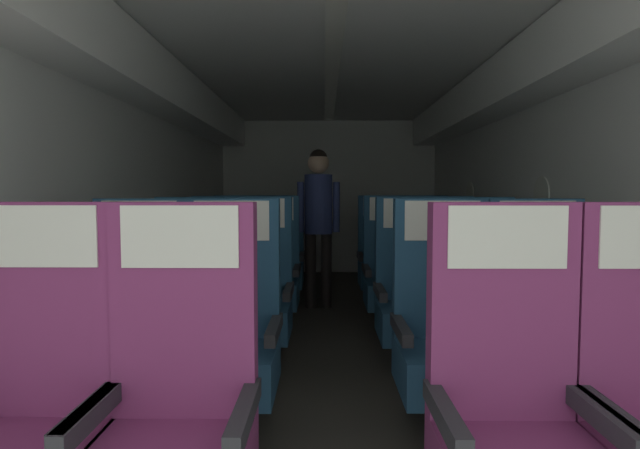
% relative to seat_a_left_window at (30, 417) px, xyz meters
% --- Properties ---
extents(ground, '(3.35, 7.70, 0.02)m').
position_rel_seat_a_left_window_xyz_m(ground, '(0.99, 2.21, -0.48)').
color(ground, '#3D3833').
extents(fuselage_shell, '(3.23, 7.35, 2.26)m').
position_rel_seat_a_left_window_xyz_m(fuselage_shell, '(0.99, 2.47, 1.15)').
color(fuselage_shell, silver).
rests_on(fuselage_shell, ground).
extents(seat_a_left_window, '(0.50, 0.49, 1.14)m').
position_rel_seat_a_left_window_xyz_m(seat_a_left_window, '(0.00, 0.00, 0.00)').
color(seat_a_left_window, '#38383D').
rests_on(seat_a_left_window, ground).
extents(seat_a_left_aisle, '(0.50, 0.49, 1.14)m').
position_rel_seat_a_left_window_xyz_m(seat_a_left_aisle, '(0.46, -0.01, 0.00)').
color(seat_a_left_aisle, '#38383D').
rests_on(seat_a_left_aisle, ground).
extents(seat_a_right_window, '(0.50, 0.49, 1.14)m').
position_rel_seat_a_left_window_xyz_m(seat_a_right_window, '(1.50, -0.02, 0.00)').
color(seat_a_right_window, '#38383D').
rests_on(seat_a_right_window, ground).
extents(seat_b_left_window, '(0.50, 0.49, 1.14)m').
position_rel_seat_a_left_window_xyz_m(seat_b_left_window, '(-0.01, 0.91, 0.00)').
color(seat_b_left_window, '#38383D').
rests_on(seat_b_left_window, ground).
extents(seat_b_left_aisle, '(0.50, 0.49, 1.14)m').
position_rel_seat_a_left_window_xyz_m(seat_b_left_aisle, '(0.46, 0.91, 0.00)').
color(seat_b_left_aisle, '#38383D').
rests_on(seat_b_left_aisle, ground).
extents(seat_b_right_aisle, '(0.50, 0.49, 1.14)m').
position_rel_seat_a_left_window_xyz_m(seat_b_right_aisle, '(1.98, 0.90, 0.00)').
color(seat_b_right_aisle, '#38383D').
rests_on(seat_b_right_aisle, ground).
extents(seat_b_right_window, '(0.50, 0.49, 1.14)m').
position_rel_seat_a_left_window_xyz_m(seat_b_right_window, '(1.51, 0.92, 0.00)').
color(seat_b_right_window, '#38383D').
rests_on(seat_b_right_window, ground).
extents(seat_c_left_window, '(0.50, 0.49, 1.14)m').
position_rel_seat_a_left_window_xyz_m(seat_c_left_window, '(-0.01, 1.82, 0.00)').
color(seat_c_left_window, '#38383D').
rests_on(seat_c_left_window, ground).
extents(seat_c_left_aisle, '(0.50, 0.49, 1.14)m').
position_rel_seat_a_left_window_xyz_m(seat_c_left_aisle, '(0.46, 1.84, 0.00)').
color(seat_c_left_aisle, '#38383D').
rests_on(seat_c_left_aisle, ground).
extents(seat_c_right_aisle, '(0.50, 0.49, 1.14)m').
position_rel_seat_a_left_window_xyz_m(seat_c_right_aisle, '(1.98, 1.82, 0.00)').
color(seat_c_right_aisle, '#38383D').
rests_on(seat_c_right_aisle, ground).
extents(seat_c_right_window, '(0.50, 0.49, 1.14)m').
position_rel_seat_a_left_window_xyz_m(seat_c_right_window, '(1.51, 1.83, 0.00)').
color(seat_c_right_window, '#38383D').
rests_on(seat_c_right_window, ground).
extents(seat_d_left_window, '(0.50, 0.49, 1.14)m').
position_rel_seat_a_left_window_xyz_m(seat_d_left_window, '(0.00, 2.76, 0.00)').
color(seat_d_left_window, '#38383D').
rests_on(seat_d_left_window, ground).
extents(seat_d_left_aisle, '(0.50, 0.49, 1.14)m').
position_rel_seat_a_left_window_xyz_m(seat_d_left_aisle, '(0.46, 2.76, 0.00)').
color(seat_d_left_aisle, '#38383D').
rests_on(seat_d_left_aisle, ground).
extents(seat_d_right_aisle, '(0.50, 0.49, 1.14)m').
position_rel_seat_a_left_window_xyz_m(seat_d_right_aisle, '(1.97, 2.75, 0.00)').
color(seat_d_right_aisle, '#38383D').
rests_on(seat_d_right_aisle, ground).
extents(seat_d_right_window, '(0.50, 0.49, 1.14)m').
position_rel_seat_a_left_window_xyz_m(seat_d_right_window, '(1.50, 2.75, 0.00)').
color(seat_d_right_window, '#38383D').
rests_on(seat_d_right_window, ground).
extents(seat_e_left_window, '(0.50, 0.49, 1.14)m').
position_rel_seat_a_left_window_xyz_m(seat_e_left_window, '(-0.00, 3.66, 0.00)').
color(seat_e_left_window, '#38383D').
rests_on(seat_e_left_window, ground).
extents(seat_e_left_aisle, '(0.50, 0.49, 1.14)m').
position_rel_seat_a_left_window_xyz_m(seat_e_left_aisle, '(0.47, 3.67, 0.00)').
color(seat_e_left_aisle, '#38383D').
rests_on(seat_e_left_aisle, ground).
extents(seat_e_right_aisle, '(0.50, 0.49, 1.14)m').
position_rel_seat_a_left_window_xyz_m(seat_e_right_aisle, '(1.97, 3.67, 0.00)').
color(seat_e_right_aisle, '#38383D').
rests_on(seat_e_right_aisle, ground).
extents(seat_e_right_window, '(0.50, 0.49, 1.14)m').
position_rel_seat_a_left_window_xyz_m(seat_e_right_window, '(1.52, 3.67, 0.00)').
color(seat_e_right_window, '#38383D').
rests_on(seat_e_right_window, ground).
extents(flight_attendant, '(0.43, 0.28, 1.60)m').
position_rel_seat_a_left_window_xyz_m(flight_attendant, '(0.86, 3.56, 0.52)').
color(flight_attendant, black).
rests_on(flight_attendant, ground).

